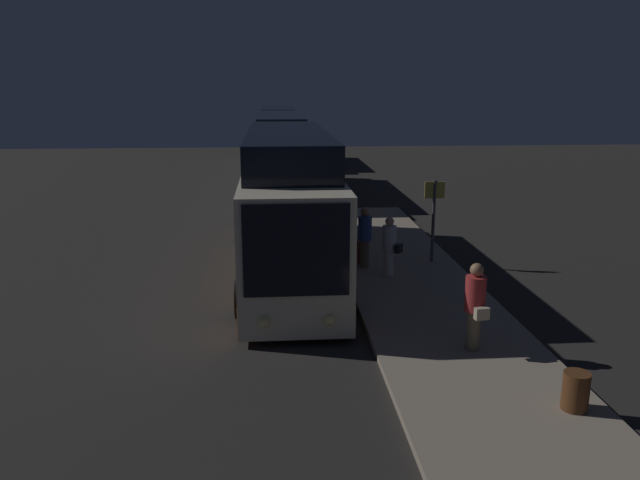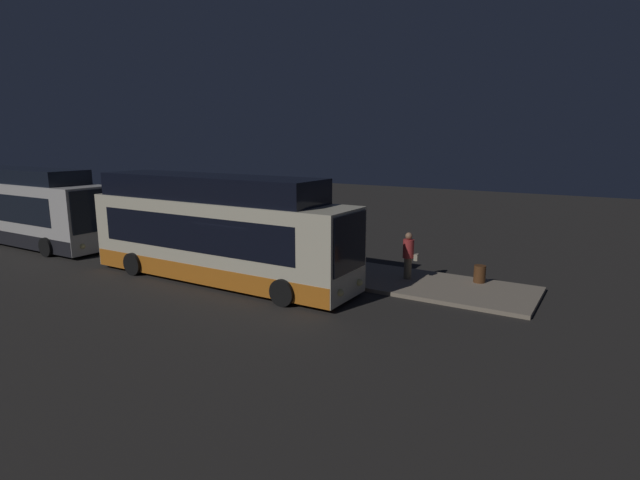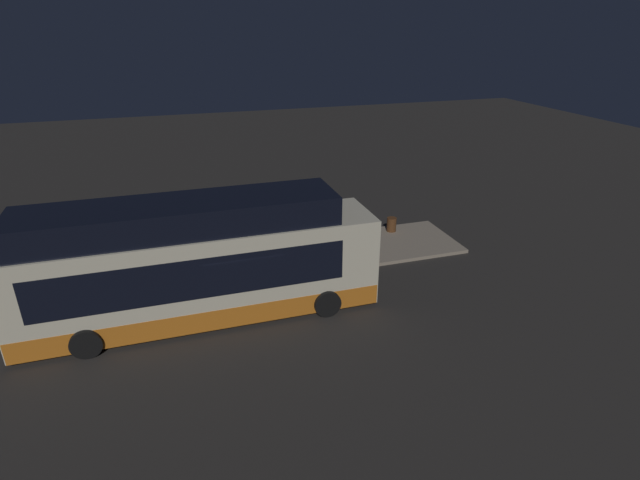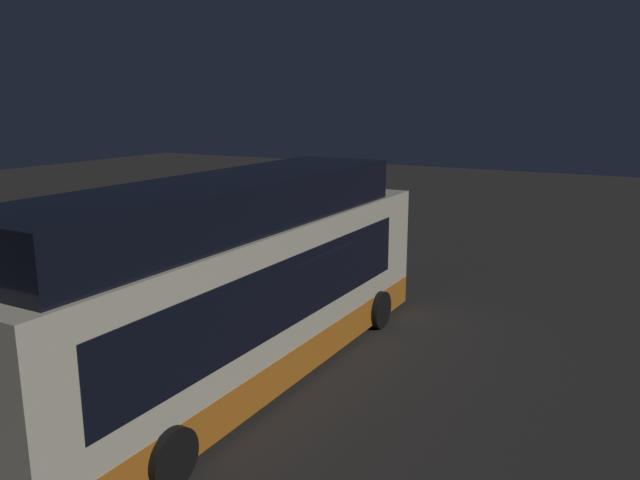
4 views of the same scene
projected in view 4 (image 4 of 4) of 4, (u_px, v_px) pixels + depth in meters
name	position (u px, v px, depth m)	size (l,w,h in m)	color
ground	(278.00, 356.00, 13.75)	(80.00, 80.00, 0.00)	#2B2826
platform	(163.00, 326.00, 15.33)	(20.00, 3.52, 0.15)	gray
bus_lead	(240.00, 291.00, 12.26)	(11.63, 2.77, 4.10)	beige
passenger_boarding	(272.00, 242.00, 19.67)	(0.63, 0.48, 1.82)	#6B604C
passenger_waiting	(178.00, 292.00, 14.86)	(0.60, 0.65, 1.67)	silver
passenger_with_bags	(172.00, 302.00, 13.86)	(0.48, 0.48, 1.80)	#6B604C
suitcase	(157.00, 337.00, 13.55)	(0.47, 0.28, 0.92)	maroon
sign_post	(86.00, 269.00, 14.35)	(0.10, 0.60, 2.50)	#4C4C51
trash_bin	(289.00, 244.00, 22.38)	(0.44, 0.44, 0.65)	#593319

